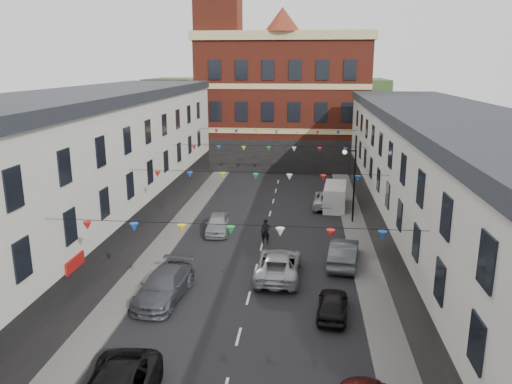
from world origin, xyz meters
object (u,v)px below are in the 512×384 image
(car_right_e, at_px, (344,253))
(moving_car, at_px, (278,265))
(car_left_d, at_px, (164,286))
(white_van, at_px, (335,197))
(pedestrian, at_px, (266,232))
(car_left_e, at_px, (217,224))
(street_lamp, at_px, (351,176))
(car_right_f, at_px, (328,199))
(car_right_d, at_px, (333,304))

(car_right_e, xyz_separation_m, moving_car, (-4.03, -2.29, -0.03))
(car_left_d, bearing_deg, car_right_e, 35.44)
(white_van, xyz_separation_m, pedestrian, (-5.37, -9.72, -0.13))
(car_left_e, bearing_deg, street_lamp, 13.50)
(car_right_f, bearing_deg, car_right_d, 92.42)
(moving_car, bearing_deg, car_left_d, 32.42)
(street_lamp, height_order, moving_car, street_lamp)
(car_left_d, bearing_deg, car_right_f, 68.57)
(car_left_d, xyz_separation_m, car_right_d, (9.04, -0.94, -0.15))
(white_van, bearing_deg, car_left_e, -135.28)
(car_right_e, bearing_deg, white_van, -82.55)
(car_right_f, xyz_separation_m, pedestrian, (-4.73, -9.97, 0.19))
(car_right_d, xyz_separation_m, car_right_e, (1.01, 6.83, 0.17))
(car_right_f, xyz_separation_m, moving_car, (-3.50, -15.50, 0.04))
(car_right_e, distance_m, car_right_f, 13.22)
(street_lamp, distance_m, white_van, 5.23)
(white_van, bearing_deg, moving_car, -100.13)
(street_lamp, xyz_separation_m, car_right_e, (-1.05, -8.67, -3.10))
(car_right_e, bearing_deg, moving_car, 37.45)
(street_lamp, bearing_deg, pedestrian, -139.34)
(car_right_d, xyz_separation_m, car_right_f, (0.48, 20.04, 0.09))
(car_left_e, relative_size, car_right_d, 1.12)
(street_lamp, height_order, pedestrian, street_lamp)
(car_left_d, height_order, car_right_e, car_right_e)
(car_left_e, distance_m, car_right_f, 11.64)
(car_right_d, distance_m, moving_car, 5.46)
(car_left_d, distance_m, car_left_e, 11.26)
(car_right_d, distance_m, car_right_e, 6.91)
(car_right_d, distance_m, white_van, 19.82)
(street_lamp, bearing_deg, car_left_e, -161.75)
(car_right_f, distance_m, pedestrian, 11.04)
(moving_car, bearing_deg, pedestrian, -75.91)
(car_left_e, xyz_separation_m, car_right_e, (9.10, -5.32, 0.09))
(car_left_e, distance_m, car_right_d, 14.60)
(white_van, bearing_deg, pedestrian, -113.90)
(car_right_e, xyz_separation_m, pedestrian, (-5.27, 3.24, 0.12))
(car_right_e, distance_m, white_van, 12.96)
(car_left_e, bearing_deg, pedestrian, -33.31)
(car_right_d, bearing_deg, car_left_e, -51.20)
(car_left_e, bearing_deg, moving_car, -61.10)
(car_left_d, xyz_separation_m, car_left_e, (0.95, 11.22, -0.07))
(moving_car, height_order, pedestrian, pedestrian)
(car_right_d, bearing_deg, car_right_f, -86.20)
(white_van, bearing_deg, car_right_e, -85.40)
(street_lamp, relative_size, car_right_f, 1.15)
(car_left_d, height_order, car_right_f, car_left_d)
(car_right_f, relative_size, pedestrian, 2.84)
(car_left_d, relative_size, car_right_d, 1.44)
(car_left_d, bearing_deg, white_van, 66.74)
(car_left_e, xyz_separation_m, white_van, (9.20, 7.63, 0.34))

